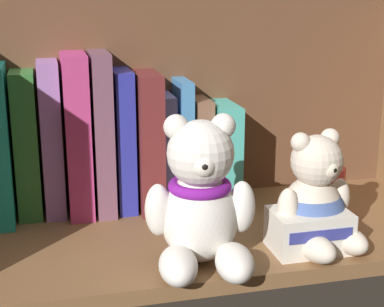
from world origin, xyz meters
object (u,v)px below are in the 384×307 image
at_px(book_8, 145,138).
at_px(book_12, 219,149).
at_px(book_3, 27,143).
at_px(pillar_candle, 328,191).
at_px(book_6, 101,131).
at_px(book_2, 2,141).
at_px(teddy_bear_larger, 201,203).
at_px(book_9, 166,148).
at_px(book_4, 51,137).
at_px(book_11, 198,148).
at_px(teddy_bear_smaller, 315,202).
at_px(book_7, 122,138).
at_px(book_5, 76,132).
at_px(small_product_box, 309,230).
at_px(book_10, 181,140).

distance_m(book_8, book_12, 0.12).
distance_m(book_3, book_8, 0.17).
bearing_deg(pillar_candle, book_6, 160.54).
xyz_separation_m(book_2, teddy_bear_larger, (0.24, -0.23, -0.03)).
height_order(book_3, teddy_bear_larger, book_3).
xyz_separation_m(book_2, book_9, (0.24, 0.00, -0.03)).
relative_size(book_3, book_4, 0.94).
bearing_deg(book_4, book_11, 0.00).
bearing_deg(teddy_bear_smaller, book_4, 146.65).
xyz_separation_m(book_9, book_12, (0.09, 0.00, -0.01)).
relative_size(teddy_bear_larger, teddy_bear_smaller, 1.21).
distance_m(book_2, book_7, 0.17).
xyz_separation_m(book_4, book_12, (0.26, 0.00, -0.04)).
bearing_deg(book_2, teddy_bear_larger, -44.01).
height_order(book_6, book_11, book_6).
bearing_deg(book_6, book_5, 180.00).
xyz_separation_m(pillar_candle, small_product_box, (-0.08, -0.11, -0.01)).
bearing_deg(teddy_bear_smaller, book_11, 115.32).
bearing_deg(small_product_box, book_8, 127.80).
distance_m(book_4, book_9, 0.17).
bearing_deg(teddy_bear_larger, book_9, 88.90).
distance_m(book_3, book_10, 0.23).
height_order(book_5, book_9, book_5).
distance_m(book_11, pillar_candle, 0.21).
height_order(book_6, book_12, book_6).
distance_m(book_12, small_product_box, 0.23).
height_order(book_4, book_7, book_4).
relative_size(book_11, pillar_candle, 2.29).
bearing_deg(book_10, teddy_bear_smaller, -59.06).
height_order(book_4, book_5, book_5).
xyz_separation_m(book_5, pillar_candle, (0.35, -0.11, -0.08)).
distance_m(book_6, teddy_bear_larger, 0.25).
xyz_separation_m(book_5, book_8, (0.10, 0.00, -0.02)).
height_order(book_5, pillar_candle, book_5).
bearing_deg(book_11, book_7, 180.00).
bearing_deg(book_11, book_9, 180.00).
relative_size(book_8, book_9, 1.21).
relative_size(book_6, book_9, 1.39).
bearing_deg(book_11, book_12, 0.00).
xyz_separation_m(book_4, book_6, (0.07, 0.00, 0.01)).
bearing_deg(book_3, book_12, 0.00).
distance_m(book_6, book_7, 0.03).
bearing_deg(book_4, pillar_candle, -16.08).
bearing_deg(book_2, book_7, 0.00).
height_order(book_7, small_product_box, book_7).
xyz_separation_m(book_6, book_12, (0.18, 0.00, -0.04)).
distance_m(book_7, small_product_box, 0.31).
xyz_separation_m(book_4, book_11, (0.22, 0.00, -0.03)).
distance_m(book_5, book_7, 0.07).
height_order(book_11, teddy_bear_smaller, book_11).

